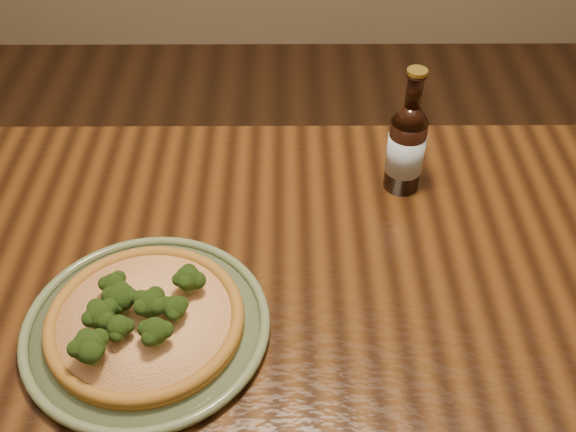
{
  "coord_description": "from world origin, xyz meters",
  "views": [
    {
      "loc": [
        -0.05,
        -0.48,
        1.47
      ],
      "look_at": [
        -0.05,
        0.23,
        0.82
      ],
      "focal_mm": 42.0,
      "sensor_mm": 36.0,
      "label": 1
    }
  ],
  "objects_px": {
    "beer_bottle": "(406,146)",
    "plate": "(147,326)",
    "pizza": "(143,319)",
    "table": "(321,357)"
  },
  "relations": [
    {
      "from": "beer_bottle",
      "to": "plate",
      "type": "bearing_deg",
      "value": -146.24
    },
    {
      "from": "pizza",
      "to": "beer_bottle",
      "type": "height_order",
      "value": "beer_bottle"
    },
    {
      "from": "plate",
      "to": "pizza",
      "type": "distance_m",
      "value": 0.02
    },
    {
      "from": "table",
      "to": "plate",
      "type": "bearing_deg",
      "value": -174.37
    },
    {
      "from": "plate",
      "to": "pizza",
      "type": "bearing_deg",
      "value": -134.07
    },
    {
      "from": "plate",
      "to": "table",
      "type": "bearing_deg",
      "value": 5.63
    },
    {
      "from": "table",
      "to": "pizza",
      "type": "height_order",
      "value": "pizza"
    },
    {
      "from": "pizza",
      "to": "beer_bottle",
      "type": "distance_m",
      "value": 0.49
    },
    {
      "from": "plate",
      "to": "pizza",
      "type": "relative_size",
      "value": 1.26
    },
    {
      "from": "pizza",
      "to": "beer_bottle",
      "type": "xyz_separation_m",
      "value": [
        0.38,
        0.3,
        0.05
      ]
    }
  ]
}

